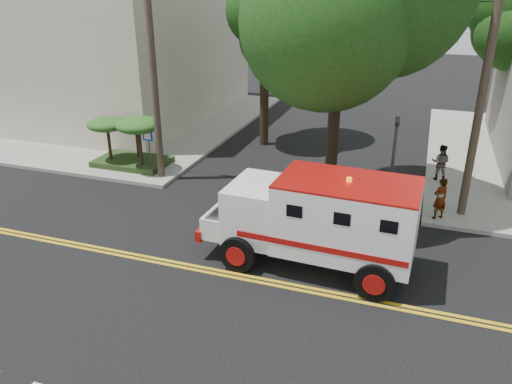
% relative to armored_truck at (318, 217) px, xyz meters
% --- Properties ---
extents(ground, '(100.00, 100.00, 0.00)m').
position_rel_armored_truck_xyz_m(ground, '(-2.13, -1.34, -1.59)').
color(ground, black).
rests_on(ground, ground).
extents(sidewalk_nw, '(17.00, 17.00, 0.15)m').
position_rel_armored_truck_xyz_m(sidewalk_nw, '(-15.63, 12.16, -1.52)').
color(sidewalk_nw, gray).
rests_on(sidewalk_nw, ground).
extents(building_left, '(16.00, 14.00, 10.00)m').
position_rel_armored_truck_xyz_m(building_left, '(-17.63, 13.66, 3.56)').
color(building_left, '#BAB399').
rests_on(building_left, sidewalk_nw).
extents(utility_pole_left, '(0.28, 0.28, 9.00)m').
position_rel_armored_truck_xyz_m(utility_pole_left, '(-7.73, 4.66, 2.91)').
color(utility_pole_left, '#382D23').
rests_on(utility_pole_left, ground).
extents(utility_pole_right, '(0.28, 0.28, 9.00)m').
position_rel_armored_truck_xyz_m(utility_pole_right, '(4.17, 4.86, 2.91)').
color(utility_pole_right, '#382D23').
rests_on(utility_pole_right, ground).
extents(tree_main, '(6.08, 5.70, 9.85)m').
position_rel_armored_truck_xyz_m(tree_main, '(-0.20, 4.87, 5.61)').
color(tree_main, black).
rests_on(tree_main, ground).
extents(tree_left, '(4.48, 4.20, 7.70)m').
position_rel_armored_truck_xyz_m(tree_left, '(-4.81, 10.45, 4.14)').
color(tree_left, black).
rests_on(tree_left, ground).
extents(traffic_signal, '(0.15, 0.18, 3.60)m').
position_rel_armored_truck_xyz_m(traffic_signal, '(1.67, 4.26, 0.63)').
color(traffic_signal, '#3F3F42').
rests_on(traffic_signal, ground).
extents(accessibility_sign, '(0.45, 0.10, 2.02)m').
position_rel_armored_truck_xyz_m(accessibility_sign, '(-8.33, 4.84, -0.23)').
color(accessibility_sign, '#3F3F42').
rests_on(accessibility_sign, ground).
extents(palm_planter, '(3.52, 2.63, 2.36)m').
position_rel_armored_truck_xyz_m(palm_planter, '(-9.57, 5.29, 0.05)').
color(palm_planter, '#1E3314').
rests_on(palm_planter, sidewalk_nw).
extents(armored_truck, '(6.24, 2.72, 2.80)m').
position_rel_armored_truck_xyz_m(armored_truck, '(0.00, 0.00, 0.00)').
color(armored_truck, white).
rests_on(armored_truck, ground).
extents(pedestrian_a, '(0.65, 0.62, 1.49)m').
position_rel_armored_truck_xyz_m(pedestrian_a, '(3.37, 4.16, -0.70)').
color(pedestrian_a, gray).
rests_on(pedestrian_a, sidewalk_ne).
extents(pedestrian_b, '(0.82, 0.69, 1.50)m').
position_rel_armored_truck_xyz_m(pedestrian_b, '(3.37, 8.01, -0.69)').
color(pedestrian_b, gray).
rests_on(pedestrian_b, sidewalk_ne).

